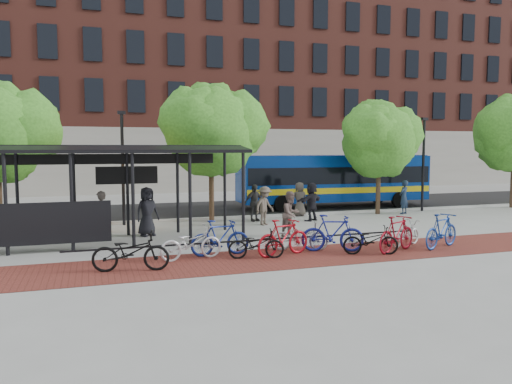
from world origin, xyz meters
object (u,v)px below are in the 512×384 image
object	(u,v)px
bike_8	(371,240)
pedestrian_1	(101,216)
pedestrian_3	(265,206)
bike_9	(397,234)
bike_3	(220,238)
pedestrian_4	(254,203)
bike_6	(300,236)
pedestrian_5	(311,202)
pedestrian_8	(291,214)
tree_b	(213,127)
bike_11	(441,231)
bike_10	(406,233)
pedestrian_0	(147,211)
bike_2	(191,243)
bike_0	(131,252)
lamp_post_right	(423,161)
bus	(334,177)
pedestrian_6	(300,199)
pedestrian_7	(404,197)
bike_7	(333,233)
tree_c	(380,137)
bike_5	(283,237)
lamp_post_left	(123,164)
bike_4	(256,244)
bus_shelter	(97,161)

from	to	relation	value
bike_8	pedestrian_1	size ratio (longest dim) A/B	0.96
pedestrian_3	bike_9	bearing A→B (deg)	-101.58
bike_3	pedestrian_4	xyz separation A→B (m)	(3.41, 6.88, 0.29)
bike_6	pedestrian_5	xyz separation A→B (m)	(3.26, 6.19, 0.42)
bike_6	pedestrian_8	xyz separation A→B (m)	(0.72, 2.60, 0.39)
tree_b	bike_11	world-z (taller)	tree_b
pedestrian_5	bike_10	bearing A→B (deg)	66.03
pedestrian_0	bike_2	bearing A→B (deg)	-103.58
bike_3	bike_0	bearing A→B (deg)	110.68
lamp_post_right	bus	world-z (taller)	lamp_post_right
pedestrian_5	bike_2	bearing A→B (deg)	13.18
bus	pedestrian_6	world-z (taller)	bus
pedestrian_3	pedestrian_1	bearing A→B (deg)	163.75
pedestrian_4	pedestrian_7	distance (m)	8.30
pedestrian_0	bike_0	bearing A→B (deg)	-124.17
bike_7	bike_3	bearing A→B (deg)	102.12
lamp_post_right	bike_8	bearing A→B (deg)	-134.01
tree_c	bike_0	xyz separation A→B (m)	(-13.44, -8.60, -3.49)
bike_10	tree_b	bearing A→B (deg)	8.05
bike_5	bike_2	bearing A→B (deg)	66.66
pedestrian_0	tree_c	bearing A→B (deg)	-10.25
bike_0	bike_2	size ratio (longest dim) A/B	1.07
pedestrian_3	bike_0	bearing A→B (deg)	-163.01
bike_9	pedestrian_3	world-z (taller)	pedestrian_3
bike_6	pedestrian_8	size ratio (longest dim) A/B	1.06
lamp_post_left	bike_4	bearing A→B (deg)	-67.31
bike_7	tree_b	bearing A→B (deg)	36.46
bus	bike_4	xyz separation A→B (m)	(-8.60, -11.50, -1.29)
bike_8	pedestrian_1	bearing A→B (deg)	76.07
bike_6	pedestrian_0	bearing A→B (deg)	64.47
bus_shelter	pedestrian_6	xyz separation A→B (m)	(9.85, 4.28, -2.13)
pedestrian_3	bike_4	bearing A→B (deg)	-141.33
bike_0	pedestrian_5	xyz separation A→B (m)	(8.96, 7.35, 0.36)
pedestrian_0	pedestrian_1	bearing A→B (deg)	174.62
bike_10	pedestrian_8	world-z (taller)	pedestrian_8
bike_6	bike_3	bearing A→B (deg)	107.85
lamp_post_right	bike_2	distance (m)	16.63
bus_shelter	tree_b	world-z (taller)	tree_b
tree_c	bike_7	distance (m)	11.04
lamp_post_right	pedestrian_7	distance (m)	2.66
bike_9	pedestrian_4	distance (m)	8.51
lamp_post_right	pedestrian_0	bearing A→B (deg)	-168.26
lamp_post_right	bike_6	distance (m)	13.34
bike_6	pedestrian_7	world-z (taller)	pedestrian_7
bike_2	bike_8	size ratio (longest dim) A/B	1.12
bus	bike_4	size ratio (longest dim) A/B	6.44
tree_b	pedestrian_4	size ratio (longest dim) A/B	3.67
pedestrian_3	pedestrian_4	distance (m)	1.27
bike_0	bike_7	distance (m)	6.67
bike_11	bus_shelter	bearing A→B (deg)	44.39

